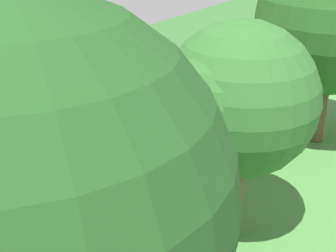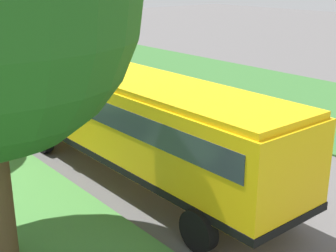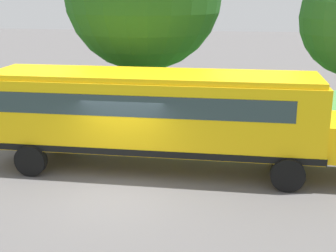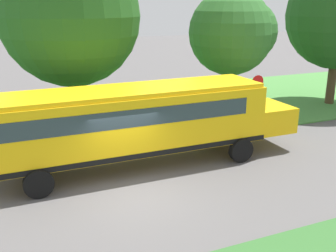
% 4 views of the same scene
% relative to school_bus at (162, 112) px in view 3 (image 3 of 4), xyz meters
% --- Properties ---
extents(ground_plane, '(120.00, 120.00, 0.00)m').
position_rel_school_bus_xyz_m(ground_plane, '(2.21, -0.97, -1.92)').
color(ground_plane, '#565454').
extents(grass_verge, '(12.00, 80.00, 0.08)m').
position_rel_school_bus_xyz_m(grass_verge, '(-7.79, -0.97, -1.88)').
color(grass_verge, '#47843D').
rests_on(grass_verge, ground).
extents(school_bus, '(2.84, 12.42, 3.16)m').
position_rel_school_bus_xyz_m(school_bus, '(0.00, 0.00, 0.00)').
color(school_bus, yellow).
rests_on(school_bus, ground).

